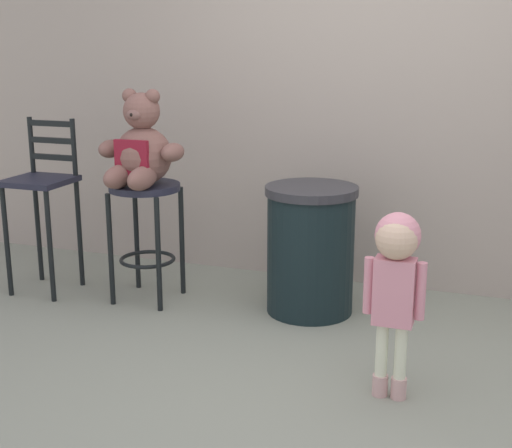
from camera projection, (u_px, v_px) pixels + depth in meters
ground_plane at (306, 403)px, 3.19m from camera, size 24.00×24.00×0.00m
building_wall at (390, 29)px, 4.46m from camera, size 7.99×0.30×3.28m
bar_stool_with_teddy at (146, 216)px, 4.34m from camera, size 0.43×0.43×0.73m
teddy_bear at (141, 150)px, 4.21m from camera, size 0.54×0.48×0.57m
child_walking at (396, 266)px, 3.10m from camera, size 0.27×0.22×0.86m
trash_bin at (310, 249)px, 4.18m from camera, size 0.54×0.54×0.76m
bar_chair_empty at (43, 192)px, 4.49m from camera, size 0.38×0.38×1.10m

